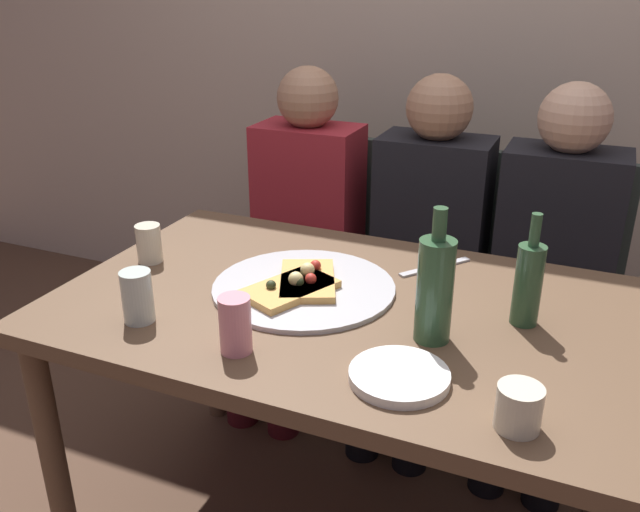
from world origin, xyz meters
name	(u,v)px	position (x,y,z in m)	size (l,w,h in m)	color
back_wall	(481,17)	(0.00, 1.32, 1.30)	(6.00, 0.10, 2.60)	#BCA893
dining_table	(349,335)	(0.00, 0.00, 0.66)	(1.38, 0.85, 0.74)	brown
pizza_tray	(304,287)	(-0.13, 0.02, 0.75)	(0.45, 0.45, 0.01)	#ADADB2
pizza_slice_last	(308,279)	(-0.13, 0.04, 0.77)	(0.21, 0.25, 0.05)	tan
pizza_slice_extra	(290,288)	(-0.14, -0.02, 0.77)	(0.21, 0.25, 0.05)	tan
wine_bottle	(435,288)	(0.22, -0.08, 0.86)	(0.08, 0.08, 0.29)	#2D5133
beer_bottle	(528,282)	(0.38, 0.07, 0.84)	(0.06, 0.06, 0.26)	#2D5133
tumbler_near	(519,408)	(0.42, -0.32, 0.78)	(0.08, 0.08, 0.08)	beige
tumbler_far	(137,297)	(-0.40, -0.26, 0.80)	(0.07, 0.07, 0.12)	#B7C6BC
wine_glass	(149,243)	(-0.58, 0.02, 0.79)	(0.07, 0.07, 0.10)	beige
soda_can	(235,325)	(-0.14, -0.29, 0.80)	(0.07, 0.07, 0.12)	pink
plate_stack	(399,376)	(0.20, -0.26, 0.75)	(0.19, 0.19, 0.02)	white
table_knife	(435,267)	(0.13, 0.28, 0.75)	(0.22, 0.02, 0.01)	#B7B7BC
chair_left	(315,243)	(-0.45, 0.83, 0.51)	(0.44, 0.44, 0.90)	#2D3833
chair_middle	(431,262)	(0.00, 0.83, 0.51)	(0.44, 0.44, 0.90)	#2D3833
chair_right	(551,281)	(0.40, 0.83, 0.51)	(0.44, 0.44, 0.90)	#2D3833
guest_in_sweater	(298,224)	(-0.45, 0.67, 0.64)	(0.36, 0.56, 1.17)	maroon
guest_in_beanie	(422,243)	(0.00, 0.67, 0.64)	(0.36, 0.56, 1.17)	black
guest_by_wall	(552,263)	(0.40, 0.67, 0.64)	(0.36, 0.56, 1.17)	black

